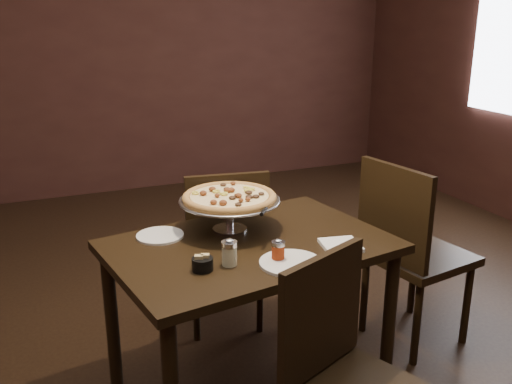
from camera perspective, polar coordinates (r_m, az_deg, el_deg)
name	(u,v)px	position (r m, az deg, el deg)	size (l,w,h in m)	color
room	(253,95)	(2.28, -0.30, 9.65)	(6.04, 7.04, 2.84)	black
dining_table	(250,263)	(2.55, -0.60, -7.12)	(1.31, 0.97, 0.75)	black
pizza_stand	(229,198)	(2.60, -2.67, -0.58)	(0.47, 0.47, 0.19)	silver
parmesan_shaker	(229,253)	(2.28, -2.68, -6.07)	(0.06, 0.06, 0.11)	beige
pepper_flake_shaker	(278,251)	(2.31, 2.22, -5.89)	(0.06, 0.06, 0.10)	maroon
packet_caddy	(202,264)	(2.25, -5.38, -7.14)	(0.08, 0.08, 0.07)	black
napkin_stack	(341,245)	(2.49, 8.46, -5.28)	(0.16, 0.16, 0.02)	white
plate_left	(160,236)	(2.61, -9.57, -4.32)	(0.21, 0.21, 0.01)	white
plate_near	(291,263)	(2.30, 3.52, -7.10)	(0.26, 0.26, 0.01)	white
serving_spatula	(264,212)	(2.44, 0.80, -1.97)	(0.14, 0.14, 0.02)	silver
chair_far	(224,243)	(3.12, -3.23, -5.11)	(0.50, 0.50, 0.94)	black
chair_near	(347,375)	(2.12, 9.09, -17.58)	(0.57, 0.57, 0.93)	black
chair_side	(409,247)	(3.07, 15.06, -5.36)	(0.54, 0.54, 1.01)	black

